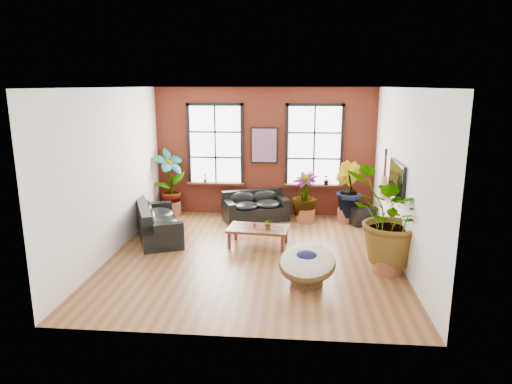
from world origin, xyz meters
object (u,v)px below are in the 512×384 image
sofa_left (156,223)px  papasan_chair (307,264)px  sofa_back (255,207)px  coffee_table (258,230)px

sofa_left → papasan_chair: 4.19m
sofa_left → papasan_chair: bearing=-146.4°
sofa_back → sofa_left: size_ratio=0.82×
sofa_back → papasan_chair: (1.31, -4.01, 0.05)m
sofa_back → papasan_chair: 4.22m
papasan_chair → sofa_back: bearing=121.5°
sofa_back → coffee_table: (0.25, -2.05, 0.03)m
sofa_back → papasan_chair: sofa_back is taller
sofa_back → coffee_table: 2.06m
sofa_left → papasan_chair: sofa_left is taller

